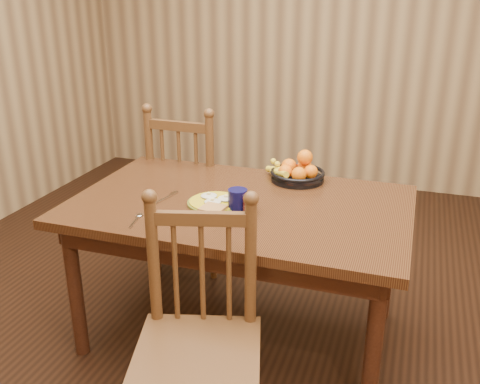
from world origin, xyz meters
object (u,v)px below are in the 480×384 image
(chair_far, at_px, (192,190))
(dining_table, at_px, (240,218))
(chair_near, at_px, (199,342))
(fruit_bowl, at_px, (297,172))
(coffee_mug, at_px, (239,200))
(breakfast_plate, at_px, (215,202))

(chair_far, bearing_deg, dining_table, 131.20)
(chair_far, bearing_deg, chair_near, 115.50)
(chair_near, height_order, fruit_bowl, chair_near)
(dining_table, height_order, chair_near, chair_near)
(coffee_mug, bearing_deg, chair_far, 127.39)
(chair_far, relative_size, chair_near, 1.05)
(dining_table, bearing_deg, fruit_bowl, 63.69)
(chair_far, xyz_separation_m, coffee_mug, (0.56, -0.73, 0.29))
(chair_near, xyz_separation_m, breakfast_plate, (-0.19, 0.67, 0.28))
(breakfast_plate, relative_size, coffee_mug, 2.20)
(dining_table, bearing_deg, chair_far, 130.03)
(chair_near, distance_m, fruit_bowl, 1.17)
(chair_far, relative_size, breakfast_plate, 3.59)
(breakfast_plate, bearing_deg, dining_table, 35.19)
(coffee_mug, bearing_deg, chair_near, -84.48)
(dining_table, distance_m, chair_far, 0.84)
(dining_table, height_order, fruit_bowl, fruit_bowl)
(dining_table, xyz_separation_m, coffee_mug, (0.03, -0.10, 0.14))
(chair_near, height_order, breakfast_plate, chair_near)
(dining_table, distance_m, fruit_bowl, 0.45)
(fruit_bowl, bearing_deg, breakfast_plate, -122.58)
(breakfast_plate, distance_m, fruit_bowl, 0.54)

